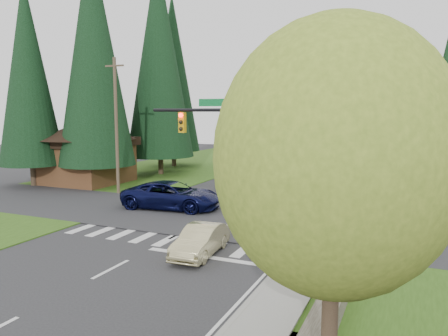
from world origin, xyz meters
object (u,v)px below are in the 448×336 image
Objects in this scene: parked_car_d at (362,160)px; suv_navy at (172,195)px; parked_car_b at (349,169)px; parked_car_c at (344,164)px; sedan_champagne at (201,240)px; parked_car_a at (321,183)px; parked_car_e at (360,154)px.

suv_navy is at bearing -102.29° from parked_car_d.
parked_car_c reaches higher than parked_car_b.
parked_car_c reaches higher than sedan_champagne.
suv_navy reaches higher than parked_car_a.
parked_car_b is (0.87, 9.34, -0.03)m from parked_car_a.
parked_car_a is 17.28m from parked_car_d.
sedan_champagne is 17.12m from parked_car_a.
parked_car_c is 1.17× the size of parked_car_e.
parked_car_e is at bearing 102.93° from parked_car_d.
sedan_champagne is 26.50m from parked_car_b.
parked_car_d is 8.22m from parked_car_e.
parked_car_b is 2.47m from parked_car_c.
suv_navy reaches higher than parked_car_e.
parked_car_a is 25.39m from parked_car_e.
parked_car_b is (2.63, 26.37, 0.01)m from sedan_champagne.
parked_car_c is at bearing 82.60° from sedan_champagne.
parked_car_b is at bearing -86.49° from parked_car_d.
sedan_champagne is 0.78× the size of parked_car_c.
parked_car_d is (2.87, 34.28, 0.06)m from sedan_champagne.
suv_navy is at bearing -112.38° from parked_car_c.
parked_car_a is at bearing -43.02° from suv_navy.
parked_car_b reaches higher than parked_car_e.
parked_car_a reaches higher than parked_car_e.
parked_car_c is 1.21× the size of parked_car_d.
parked_car_d reaches higher than parked_car_b.
parked_car_c is 5.70m from parked_car_d.
parked_car_a is (7.43, 9.78, -0.20)m from suv_navy.
parked_car_b is (8.29, 19.12, -0.23)m from suv_navy.
parked_car_a is at bearing -92.99° from parked_car_b.
parked_car_a is at bearing -88.43° from parked_car_d.
parked_car_a reaches higher than parked_car_b.
sedan_champagne is 42.46m from parked_car_e.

